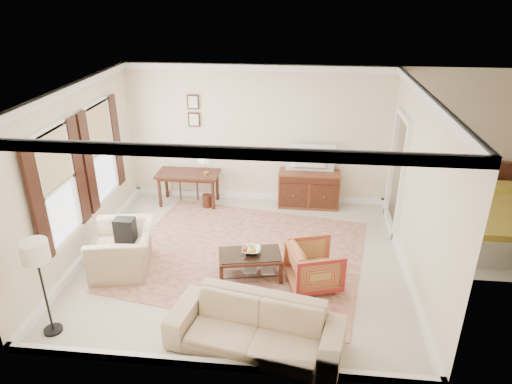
% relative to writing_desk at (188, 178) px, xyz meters
% --- Properties ---
extents(room_shell, '(5.51, 5.01, 2.91)m').
position_rel_writing_desk_xyz_m(room_shell, '(1.43, -2.08, 1.87)').
color(room_shell, beige).
rests_on(room_shell, ground).
extents(annex_bedroom, '(3.00, 2.70, 2.90)m').
position_rel_writing_desk_xyz_m(annex_bedroom, '(5.92, -0.93, -0.26)').
color(annex_bedroom, beige).
rests_on(annex_bedroom, ground).
extents(window_front, '(0.12, 1.56, 1.80)m').
position_rel_writing_desk_xyz_m(window_front, '(-1.27, -2.78, 0.95)').
color(window_front, '#CCB284').
rests_on(window_front, room_shell).
extents(window_rear, '(0.12, 1.56, 1.80)m').
position_rel_writing_desk_xyz_m(window_rear, '(-1.27, -1.18, 0.95)').
color(window_rear, '#CCB284').
rests_on(window_rear, room_shell).
extents(doorway, '(0.10, 1.12, 2.25)m').
position_rel_writing_desk_xyz_m(doorway, '(4.14, -0.58, 0.48)').
color(doorway, white).
rests_on(doorway, room_shell).
extents(rug, '(4.53, 4.07, 0.01)m').
position_rel_writing_desk_xyz_m(rug, '(1.43, -1.92, -0.59)').
color(rug, maroon).
rests_on(rug, room_shell).
extents(writing_desk, '(1.30, 0.65, 0.71)m').
position_rel_writing_desk_xyz_m(writing_desk, '(0.00, 0.00, 0.00)').
color(writing_desk, '#462014').
rests_on(writing_desk, room_shell).
extents(desk_chair, '(0.52, 0.52, 1.05)m').
position_rel_writing_desk_xyz_m(desk_chair, '(-0.05, 0.35, -0.07)').
color(desk_chair, brown).
rests_on(desk_chair, room_shell).
extents(desk_lamp, '(0.32, 0.32, 0.50)m').
position_rel_writing_desk_xyz_m(desk_lamp, '(0.39, -0.00, 0.36)').
color(desk_lamp, silver).
rests_on(desk_lamp, writing_desk).
extents(framed_prints, '(0.25, 0.04, 0.68)m').
position_rel_writing_desk_xyz_m(framed_prints, '(0.10, 0.39, 1.34)').
color(framed_prints, '#462014').
rests_on(framed_prints, room_shell).
extents(sideboard, '(1.26, 0.49, 0.78)m').
position_rel_writing_desk_xyz_m(sideboard, '(2.54, 0.15, -0.21)').
color(sideboard, brown).
rests_on(sideboard, room_shell).
extents(tv, '(0.95, 0.55, 0.12)m').
position_rel_writing_desk_xyz_m(tv, '(2.54, 0.13, 0.66)').
color(tv, black).
rests_on(tv, sideboard).
extents(coffee_table, '(1.08, 0.76, 0.42)m').
position_rel_writing_desk_xyz_m(coffee_table, '(1.62, -2.55, -0.28)').
color(coffee_table, '#462014').
rests_on(coffee_table, room_shell).
extents(fruit_bowl, '(0.42, 0.42, 0.10)m').
position_rel_writing_desk_xyz_m(fruit_bowl, '(1.63, -2.50, -0.12)').
color(fruit_bowl, silver).
rests_on(fruit_bowl, coffee_table).
extents(book_a, '(0.28, 0.07, 0.38)m').
position_rel_writing_desk_xyz_m(book_a, '(1.51, -2.59, -0.43)').
color(book_a, brown).
rests_on(book_a, coffee_table).
extents(book_b, '(0.28, 0.06, 0.38)m').
position_rel_writing_desk_xyz_m(book_b, '(1.80, -2.58, -0.43)').
color(book_b, brown).
rests_on(book_b, coffee_table).
extents(striped_armchair, '(0.91, 0.94, 0.78)m').
position_rel_writing_desk_xyz_m(striped_armchair, '(2.63, -2.69, -0.20)').
color(striped_armchair, maroon).
rests_on(striped_armchair, room_shell).
extents(club_armchair, '(0.94, 1.25, 0.99)m').
position_rel_writing_desk_xyz_m(club_armchair, '(-0.47, -2.55, -0.10)').
color(club_armchair, tan).
rests_on(club_armchair, room_shell).
extents(backpack, '(0.32, 0.38, 0.40)m').
position_rel_writing_desk_xyz_m(backpack, '(-0.41, -2.51, 0.15)').
color(backpack, black).
rests_on(backpack, club_armchair).
extents(sofa, '(2.32, 1.08, 0.87)m').
position_rel_writing_desk_xyz_m(sofa, '(1.87, -4.13, -0.16)').
color(sofa, tan).
rests_on(sofa, room_shell).
extents(floor_lamp, '(0.35, 0.35, 1.41)m').
position_rel_writing_desk_xyz_m(floor_lamp, '(-0.91, -4.12, 0.57)').
color(floor_lamp, black).
rests_on(floor_lamp, room_shell).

